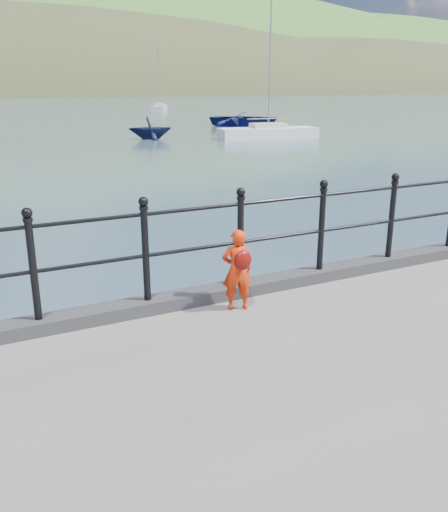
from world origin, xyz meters
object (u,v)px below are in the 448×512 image
child (237,269)px  launch_blue (244,119)px  sailboat_far (159,108)px  sailboat_near (268,133)px  launch_navy (150,128)px  railing (195,236)px

child → launch_blue: size_ratio=0.16×
launch_blue → sailboat_far: 30.26m
launch_blue → sailboat_near: size_ratio=0.65×
launch_navy → sailboat_far: 40.29m
railing → sailboat_near: size_ratio=1.98×
child → sailboat_far: sailboat_far is taller
launch_blue → railing: bearing=-173.4°
launch_navy → sailboat_far: size_ratio=0.32×
railing → child: bearing=-48.0°
launch_navy → sailboat_far: sailboat_far is taller
railing → launch_navy: size_ratio=6.55×
sailboat_far → sailboat_near: 41.30m
railing → launch_blue: 42.50m
child → launch_blue: bearing=-102.0°
child → launch_blue: child is taller
launch_blue → launch_navy: (-11.22, -7.53, 0.12)m
launch_blue → launch_navy: bearing=160.0°
launch_navy → sailboat_near: (7.27, -3.06, -0.39)m
sailboat_far → launch_blue: bearing=-159.9°
child → launch_navy: child is taller
railing → launch_blue: bearing=60.5°
launch_blue → sailboat_near: sailboat_near is taller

